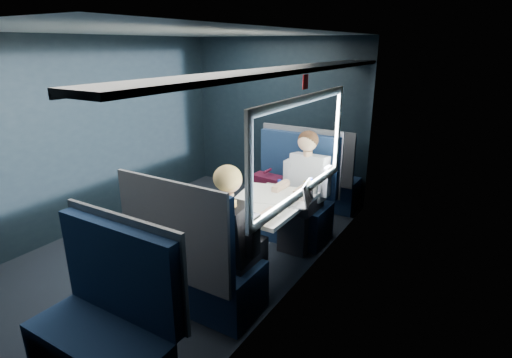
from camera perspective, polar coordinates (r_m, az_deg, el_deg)
The scene contains 13 objects.
ground at distance 4.73m, azimuth -9.50°, elevation -9.20°, with size 2.80×4.20×0.01m, color black.
room_shell at distance 4.24m, azimuth -10.32°, elevation 8.75°, with size 3.00×4.40×2.40m.
table at distance 3.90m, azimuth 1.67°, elevation -4.32°, with size 0.62×1.00×0.74m.
seat_bay_near at distance 4.79m, azimuth 4.72°, elevation -2.99°, with size 1.04×0.62×1.26m.
seat_bay_far at distance 3.46m, azimuth -8.42°, elevation -12.32°, with size 1.04×0.62×1.26m.
seat_row_front at distance 5.58m, azimuth 9.13°, elevation -0.13°, with size 1.04×0.51×1.16m.
seat_row_back at distance 2.95m, azimuth -20.50°, elevation -19.73°, with size 1.04×0.51×1.16m.
man at distance 4.43m, azimuth 6.90°, elevation -0.79°, with size 0.53×0.56×1.32m.
woman at distance 3.29m, azimuth -3.42°, elevation -7.62°, with size 0.53×0.56×1.32m.
papers at distance 3.97m, azimuth 1.10°, elevation -2.66°, with size 0.54×0.78×0.01m, color white.
laptop at distance 3.81m, azimuth 6.60°, elevation -2.72°, with size 0.29×0.35×0.23m.
bottle_small at distance 3.99m, azimuth 7.75°, elevation -1.38°, with size 0.06×0.06×0.20m.
cup at distance 4.10m, azimuth 8.35°, elevation -1.47°, with size 0.07×0.07×0.09m, color white.
Camera 1 is at (2.79, -3.13, 2.18)m, focal length 28.00 mm.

